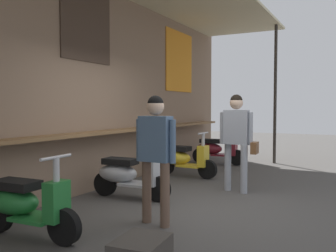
{
  "coord_description": "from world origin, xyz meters",
  "views": [
    {
      "loc": [
        -5.05,
        -2.32,
        1.49
      ],
      "look_at": [
        2.03,
        1.38,
        1.09
      ],
      "focal_mm": 39.85,
      "sensor_mm": 36.0,
      "label": 1
    }
  ],
  "objects_px": {
    "scooter_silver": "(127,175)",
    "shopper_with_handbag": "(237,132)",
    "shopper_browsing": "(156,146)",
    "scooter_green": "(24,204)",
    "scooter_maroon": "(215,149)",
    "scooter_yellow": "(182,159)"
  },
  "relations": [
    {
      "from": "shopper_browsing",
      "to": "scooter_silver",
      "type": "bearing_deg",
      "value": 49.07
    },
    {
      "from": "shopper_with_handbag",
      "to": "shopper_browsing",
      "type": "height_order",
      "value": "shopper_with_handbag"
    },
    {
      "from": "shopper_with_handbag",
      "to": "shopper_browsing",
      "type": "bearing_deg",
      "value": 167.22
    },
    {
      "from": "scooter_green",
      "to": "shopper_browsing",
      "type": "relative_size",
      "value": 0.86
    },
    {
      "from": "scooter_yellow",
      "to": "shopper_with_handbag",
      "type": "distance_m",
      "value": 1.82
    },
    {
      "from": "shopper_with_handbag",
      "to": "scooter_silver",
      "type": "bearing_deg",
      "value": 127.39
    },
    {
      "from": "scooter_silver",
      "to": "shopper_with_handbag",
      "type": "relative_size",
      "value": 0.82
    },
    {
      "from": "scooter_green",
      "to": "scooter_silver",
      "type": "relative_size",
      "value": 1.0
    },
    {
      "from": "scooter_yellow",
      "to": "scooter_green",
      "type": "bearing_deg",
      "value": -88.49
    },
    {
      "from": "shopper_browsing",
      "to": "scooter_green",
      "type": "bearing_deg",
      "value": 135.83
    },
    {
      "from": "scooter_maroon",
      "to": "shopper_with_handbag",
      "type": "bearing_deg",
      "value": -65.93
    },
    {
      "from": "scooter_green",
      "to": "shopper_with_handbag",
      "type": "height_order",
      "value": "shopper_with_handbag"
    },
    {
      "from": "shopper_browsing",
      "to": "shopper_with_handbag",
      "type": "bearing_deg",
      "value": -8.43
    },
    {
      "from": "scooter_green",
      "to": "shopper_browsing",
      "type": "height_order",
      "value": "shopper_browsing"
    },
    {
      "from": "scooter_silver",
      "to": "scooter_maroon",
      "type": "bearing_deg",
      "value": 87.08
    },
    {
      "from": "scooter_silver",
      "to": "scooter_maroon",
      "type": "relative_size",
      "value": 1.0
    },
    {
      "from": "shopper_browsing",
      "to": "scooter_yellow",
      "type": "bearing_deg",
      "value": 20.17
    },
    {
      "from": "scooter_silver",
      "to": "scooter_maroon",
      "type": "height_order",
      "value": "same"
    },
    {
      "from": "scooter_green",
      "to": "shopper_with_handbag",
      "type": "bearing_deg",
      "value": 63.86
    },
    {
      "from": "scooter_silver",
      "to": "shopper_browsing",
      "type": "bearing_deg",
      "value": -44.56
    },
    {
      "from": "scooter_maroon",
      "to": "scooter_yellow",
      "type": "bearing_deg",
      "value": -92.95
    },
    {
      "from": "scooter_silver",
      "to": "shopper_browsing",
      "type": "xyz_separation_m",
      "value": [
        -0.98,
        -1.1,
        0.62
      ]
    }
  ]
}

